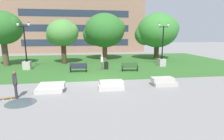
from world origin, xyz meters
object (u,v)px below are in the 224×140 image
(skateboard, at_px, (7,98))
(park_bench_near_left, at_px, (78,67))
(concrete_block_left, at_px, (111,85))
(concrete_block_right, at_px, (164,82))
(person_skateboarder, at_px, (15,83))
(trash_bin, at_px, (106,65))
(concrete_block_center, at_px, (51,88))
(park_bench_near_right, at_px, (130,66))
(lamp_post_right, at_px, (27,60))
(lamp_post_left, at_px, (162,58))
(person_bystander_near_lawn, at_px, (102,61))

(skateboard, bearing_deg, park_bench_near_left, 61.48)
(concrete_block_left, height_order, skateboard, concrete_block_left)
(concrete_block_right, relative_size, park_bench_near_left, 1.04)
(person_skateboarder, xyz_separation_m, trash_bin, (6.55, 8.29, -0.46))
(concrete_block_center, height_order, concrete_block_left, same)
(person_skateboarder, bearing_deg, park_bench_near_right, 37.52)
(concrete_block_center, distance_m, park_bench_near_right, 9.24)
(concrete_block_left, xyz_separation_m, trash_bin, (0.51, 7.42, 0.20))
(concrete_block_center, relative_size, trash_bin, 2.00)
(park_bench_near_left, bearing_deg, concrete_block_center, -104.18)
(concrete_block_left, xyz_separation_m, person_skateboarder, (-6.04, -0.88, 0.66))
(concrete_block_center, xyz_separation_m, trash_bin, (4.67, 7.42, 0.20))
(concrete_block_right, distance_m, trash_bin, 7.92)
(concrete_block_left, bearing_deg, concrete_block_center, -179.89)
(lamp_post_right, bearing_deg, concrete_block_center, -64.38)
(park_bench_near_left, height_order, park_bench_near_right, same)
(concrete_block_left, height_order, lamp_post_left, lamp_post_left)
(concrete_block_right, xyz_separation_m, skateboard, (-10.67, -1.37, -0.22))
(concrete_block_right, bearing_deg, lamp_post_right, 146.44)
(concrete_block_center, xyz_separation_m, concrete_block_right, (8.29, 0.39, 0.00))
(skateboard, height_order, person_bystander_near_lawn, person_bystander_near_lawn)
(park_bench_near_right, xyz_separation_m, person_bystander_near_lawn, (-2.87, 1.22, 0.44))
(concrete_block_center, bearing_deg, person_skateboarder, -155.24)
(lamp_post_left, bearing_deg, person_bystander_near_lawn, -171.13)
(concrete_block_left, relative_size, person_bystander_near_lawn, 1.05)
(lamp_post_left, bearing_deg, person_skateboarder, -145.75)
(concrete_block_right, bearing_deg, skateboard, -172.69)
(person_skateboarder, height_order, skateboard, person_skateboarder)
(concrete_block_left, xyz_separation_m, park_bench_near_right, (2.88, 5.98, 0.23))
(person_skateboarder, height_order, lamp_post_left, lamp_post_left)
(person_skateboarder, bearing_deg, concrete_block_left, 8.26)
(skateboard, xyz_separation_m, park_bench_near_right, (9.42, 6.96, 0.45))
(concrete_block_right, height_order, park_bench_near_left, park_bench_near_left)
(park_bench_near_left, xyz_separation_m, lamp_post_right, (-5.75, 2.29, 0.53))
(lamp_post_left, bearing_deg, trash_bin, -172.26)
(person_skateboarder, height_order, trash_bin, person_skateboarder)
(concrete_block_left, bearing_deg, concrete_block_right, 5.26)
(person_skateboarder, xyz_separation_m, skateboard, (-0.49, -0.11, -0.88))
(trash_bin, height_order, person_bystander_near_lawn, person_bystander_near_lawn)
(park_bench_near_right, distance_m, person_bystander_near_lawn, 3.15)
(skateboard, relative_size, trash_bin, 1.08)
(concrete_block_right, relative_size, park_bench_near_right, 1.04)
(person_skateboarder, distance_m, lamp_post_left, 16.43)
(concrete_block_center, height_order, park_bench_near_right, park_bench_near_right)
(lamp_post_right, bearing_deg, person_skateboarder, -76.64)
(concrete_block_left, relative_size, person_skateboarder, 1.05)
(park_bench_near_left, bearing_deg, lamp_post_right, 158.24)
(park_bench_near_left, relative_size, park_bench_near_right, 1.00)
(concrete_block_center, bearing_deg, lamp_post_left, 35.62)
(lamp_post_left, height_order, trash_bin, lamp_post_left)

